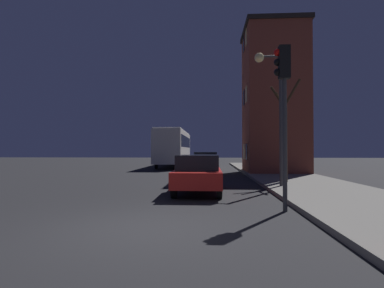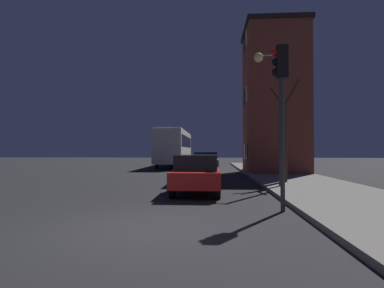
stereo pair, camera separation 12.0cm
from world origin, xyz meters
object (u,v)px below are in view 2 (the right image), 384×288
streetlamp (272,94)px  bus (175,146)px  traffic_light (281,92)px  bare_tree (284,137)px  car_mid_lane (206,162)px  car_near_lane (197,173)px

streetlamp → bus: (-6.25, 17.07, -1.93)m
traffic_light → bare_tree: bearing=76.0°
traffic_light → bus: traffic_light is taller
bare_tree → car_mid_lane: bare_tree is taller
traffic_light → car_mid_lane: 13.36m
bus → car_mid_lane: bus is taller
bare_tree → traffic_light: bearing=-104.0°
traffic_light → car_near_lane: size_ratio=1.09×
car_near_lane → streetlamp: bearing=23.5°
bare_tree → car_near_lane: bearing=-143.7°
bus → car_mid_lane: size_ratio=2.68×
traffic_light → streetlamp: bearing=81.7°
bare_tree → bus: size_ratio=0.42×
bare_tree → bus: 17.05m
car_near_lane → bare_tree: bearing=36.3°
bus → car_near_lane: (3.12, -18.43, -1.34)m
streetlamp → bus: bearing=110.1°
streetlamp → bus: streetlamp is taller
streetlamp → bus: size_ratio=0.49×
streetlamp → car_near_lane: size_ratio=1.38×
traffic_light → car_near_lane: (-2.45, 3.32, -2.44)m
bare_tree → streetlamp: bearing=-119.1°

